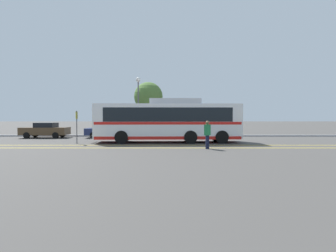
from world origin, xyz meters
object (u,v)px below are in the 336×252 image
at_px(parked_car_1, 110,130).
at_px(pedestrian_0, 208,133).
at_px(parked_car_0, 46,130).
at_px(transit_bus, 168,120).
at_px(tree_0, 149,97).
at_px(street_lamp, 139,94).
at_px(bus_stop_sign, 77,123).

distance_m(parked_car_1, pedestrian_0, 12.36).
relative_size(parked_car_0, pedestrian_0, 2.48).
xyz_separation_m(transit_bus, pedestrian_0, (2.50, -4.35, -0.73)).
xyz_separation_m(parked_car_0, tree_0, (9.60, 6.35, 3.77)).
xyz_separation_m(transit_bus, street_lamp, (-3.18, 7.19, 2.73)).
distance_m(parked_car_0, bus_stop_sign, 7.57).
bearing_deg(parked_car_0, transit_bus, -111.90).
relative_size(parked_car_1, pedestrian_0, 2.57).
relative_size(street_lamp, tree_0, 1.00).
distance_m(transit_bus, pedestrian_0, 5.07).
bearing_deg(parked_car_0, bus_stop_sign, -138.85).
relative_size(parked_car_0, bus_stop_sign, 1.77).
height_order(transit_bus, parked_car_0, transit_bus).
distance_m(pedestrian_0, bus_stop_sign, 10.06).
relative_size(parked_car_0, parked_car_1, 0.96).
xyz_separation_m(transit_bus, parked_car_0, (-11.99, 4.62, -1.00)).
height_order(pedestrian_0, street_lamp, street_lamp).
bearing_deg(street_lamp, tree_0, 78.06).
height_order(pedestrian_0, bus_stop_sign, bus_stop_sign).
height_order(transit_bus, bus_stop_sign, transit_bus).
bearing_deg(transit_bus, bus_stop_sign, 96.55).
height_order(transit_bus, pedestrian_0, transit_bus).
relative_size(transit_bus, tree_0, 1.87).
bearing_deg(pedestrian_0, street_lamp, 68.65).
relative_size(transit_bus, pedestrian_0, 6.59).
distance_m(parked_car_0, pedestrian_0, 17.04).
xyz_separation_m(bus_stop_sign, tree_0, (4.57, 11.94, 2.95)).
height_order(transit_bus, parked_car_1, transit_bus).
height_order(street_lamp, tree_0, same).
bearing_deg(transit_bus, street_lamp, 22.42).
xyz_separation_m(transit_bus, tree_0, (-2.39, 10.97, 2.77)).
relative_size(parked_car_0, street_lamp, 0.70).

